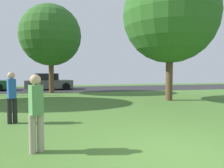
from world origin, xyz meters
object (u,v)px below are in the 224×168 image
(oak_tree_right, at_px, (170,16))
(birch_tree_lone, at_px, (51,35))
(person_catcher, at_px, (12,95))
(person_thrower, at_px, (36,110))
(parked_car_grey, at_px, (49,82))

(oak_tree_right, xyz_separation_m, birch_tree_lone, (-6.75, 5.60, -0.43))
(oak_tree_right, distance_m, person_catcher, 9.18)
(person_thrower, height_order, person_catcher, person_catcher)
(oak_tree_right, height_order, parked_car_grey, oak_tree_right)
(oak_tree_right, bearing_deg, person_catcher, -153.20)
(oak_tree_right, relative_size, person_thrower, 4.63)
(oak_tree_right, relative_size, person_catcher, 4.52)
(parked_car_grey, bearing_deg, birch_tree_lone, -83.52)
(parked_car_grey, bearing_deg, oak_tree_right, -50.88)
(birch_tree_lone, height_order, person_catcher, birch_tree_lone)
(person_catcher, relative_size, parked_car_grey, 0.40)
(oak_tree_right, xyz_separation_m, parked_car_grey, (-7.11, 8.74, -4.09))
(person_catcher, distance_m, parked_car_grey, 12.50)
(birch_tree_lone, bearing_deg, person_catcher, -94.20)
(birch_tree_lone, xyz_separation_m, person_catcher, (-0.69, -9.36, -3.42))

